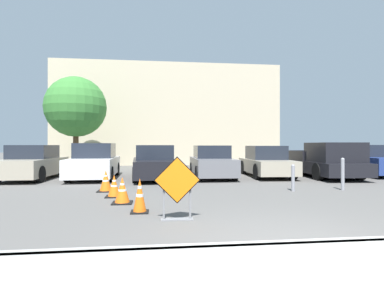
{
  "coord_description": "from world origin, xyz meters",
  "views": [
    {
      "loc": [
        -2.06,
        -4.02,
        1.5
      ],
      "look_at": [
        -0.11,
        12.92,
        1.55
      ],
      "focal_mm": 28.0,
      "sensor_mm": 36.0,
      "label": 1
    }
  ],
  "objects_px": {
    "traffic_cone_third": "(114,186)",
    "bollard_second": "(343,173)",
    "road_closed_sign": "(177,186)",
    "parked_car_nearest": "(33,163)",
    "traffic_cone_second": "(122,191)",
    "bollard_nearest": "(293,177)",
    "parked_car_fourth": "(212,163)",
    "parked_car_second": "(95,162)",
    "traffic_cone_fourth": "(106,181)",
    "parked_car_third": "(154,163)",
    "parked_car_fifth": "(266,162)",
    "pickup_truck": "(325,162)",
    "traffic_cone_nearest": "(140,196)",
    "parked_car_sixth": "(369,161)"
  },
  "relations": [
    {
      "from": "traffic_cone_third",
      "to": "bollard_second",
      "type": "distance_m",
      "value": 7.35
    },
    {
      "from": "road_closed_sign",
      "to": "parked_car_nearest",
      "type": "bearing_deg",
      "value": 126.43
    },
    {
      "from": "traffic_cone_second",
      "to": "parked_car_nearest",
      "type": "distance_m",
      "value": 7.56
    },
    {
      "from": "bollard_nearest",
      "to": "parked_car_fourth",
      "type": "bearing_deg",
      "value": 113.25
    },
    {
      "from": "bollard_nearest",
      "to": "bollard_second",
      "type": "bearing_deg",
      "value": 0.0
    },
    {
      "from": "parked_car_nearest",
      "to": "parked_car_second",
      "type": "relative_size",
      "value": 0.95
    },
    {
      "from": "traffic_cone_fourth",
      "to": "bollard_second",
      "type": "height_order",
      "value": "bollard_second"
    },
    {
      "from": "parked_car_third",
      "to": "parked_car_fifth",
      "type": "relative_size",
      "value": 1.11
    },
    {
      "from": "parked_car_nearest",
      "to": "parked_car_fourth",
      "type": "height_order",
      "value": "parked_car_nearest"
    },
    {
      "from": "traffic_cone_second",
      "to": "traffic_cone_fourth",
      "type": "xyz_separation_m",
      "value": [
        -0.76,
        2.06,
        0.01
      ]
    },
    {
      "from": "traffic_cone_second",
      "to": "road_closed_sign",
      "type": "bearing_deg",
      "value": -55.75
    },
    {
      "from": "parked_car_fourth",
      "to": "bollard_nearest",
      "type": "relative_size",
      "value": 4.68
    },
    {
      "from": "pickup_truck",
      "to": "traffic_cone_fourth",
      "type": "bearing_deg",
      "value": 22.95
    },
    {
      "from": "traffic_cone_nearest",
      "to": "bollard_second",
      "type": "height_order",
      "value": "bollard_second"
    },
    {
      "from": "traffic_cone_nearest",
      "to": "traffic_cone_third",
      "type": "relative_size",
      "value": 1.21
    },
    {
      "from": "road_closed_sign",
      "to": "parked_car_fourth",
      "type": "bearing_deg",
      "value": 74.75
    },
    {
      "from": "parked_car_third",
      "to": "bollard_nearest",
      "type": "bearing_deg",
      "value": 133.07
    },
    {
      "from": "parked_car_nearest",
      "to": "bollard_nearest",
      "type": "distance_m",
      "value": 10.85
    },
    {
      "from": "traffic_cone_third",
      "to": "parked_car_fifth",
      "type": "height_order",
      "value": "parked_car_fifth"
    },
    {
      "from": "traffic_cone_third",
      "to": "bollard_second",
      "type": "bearing_deg",
      "value": 3.39
    },
    {
      "from": "parked_car_nearest",
      "to": "bollard_nearest",
      "type": "xyz_separation_m",
      "value": [
        9.82,
        -4.6,
        -0.23
      ]
    },
    {
      "from": "pickup_truck",
      "to": "parked_car_sixth",
      "type": "xyz_separation_m",
      "value": [
        2.67,
        0.62,
        -0.03
      ]
    },
    {
      "from": "road_closed_sign",
      "to": "traffic_cone_second",
      "type": "xyz_separation_m",
      "value": [
        -1.29,
        1.89,
        -0.35
      ]
    },
    {
      "from": "traffic_cone_nearest",
      "to": "parked_car_nearest",
      "type": "xyz_separation_m",
      "value": [
        -5.06,
        7.13,
        0.32
      ]
    },
    {
      "from": "road_closed_sign",
      "to": "parked_car_third",
      "type": "distance_m",
      "value": 7.58
    },
    {
      "from": "traffic_cone_fourth",
      "to": "parked_car_fifth",
      "type": "distance_m",
      "value": 7.81
    },
    {
      "from": "pickup_truck",
      "to": "bollard_nearest",
      "type": "xyz_separation_m",
      "value": [
        -3.39,
        -3.88,
        -0.26
      ]
    },
    {
      "from": "parked_car_sixth",
      "to": "road_closed_sign",
      "type": "bearing_deg",
      "value": 41.7
    },
    {
      "from": "traffic_cone_nearest",
      "to": "traffic_cone_fourth",
      "type": "bearing_deg",
      "value": 111.84
    },
    {
      "from": "traffic_cone_second",
      "to": "pickup_truck",
      "type": "bearing_deg",
      "value": 31.52
    },
    {
      "from": "parked_car_sixth",
      "to": "traffic_cone_fourth",
      "type": "bearing_deg",
      "value": 21.51
    },
    {
      "from": "parked_car_nearest",
      "to": "bollard_second",
      "type": "distance_m",
      "value": 12.43
    },
    {
      "from": "traffic_cone_fourth",
      "to": "parked_car_sixth",
      "type": "height_order",
      "value": "parked_car_sixth"
    },
    {
      "from": "traffic_cone_second",
      "to": "parked_car_nearest",
      "type": "xyz_separation_m",
      "value": [
        -4.55,
        6.02,
        0.36
      ]
    },
    {
      "from": "road_closed_sign",
      "to": "parked_car_nearest",
      "type": "height_order",
      "value": "parked_car_nearest"
    },
    {
      "from": "parked_car_second",
      "to": "parked_car_third",
      "type": "bearing_deg",
      "value": 169.9
    },
    {
      "from": "parked_car_sixth",
      "to": "bollard_nearest",
      "type": "xyz_separation_m",
      "value": [
        -6.06,
        -4.5,
        -0.23
      ]
    },
    {
      "from": "parked_car_fourth",
      "to": "parked_car_sixth",
      "type": "xyz_separation_m",
      "value": [
        7.94,
        0.12,
        0.01
      ]
    },
    {
      "from": "parked_car_nearest",
      "to": "parked_car_second",
      "type": "height_order",
      "value": "parked_car_second"
    },
    {
      "from": "traffic_cone_nearest",
      "to": "pickup_truck",
      "type": "height_order",
      "value": "pickup_truck"
    },
    {
      "from": "road_closed_sign",
      "to": "pickup_truck",
      "type": "bearing_deg",
      "value": 44.34
    },
    {
      "from": "road_closed_sign",
      "to": "bollard_second",
      "type": "bearing_deg",
      "value": 30.19
    },
    {
      "from": "parked_car_nearest",
      "to": "parked_car_second",
      "type": "distance_m",
      "value": 2.65
    },
    {
      "from": "road_closed_sign",
      "to": "traffic_cone_nearest",
      "type": "xyz_separation_m",
      "value": [
        -0.78,
        0.79,
        -0.31
      ]
    },
    {
      "from": "traffic_cone_nearest",
      "to": "pickup_truck",
      "type": "distance_m",
      "value": 10.37
    },
    {
      "from": "bollard_nearest",
      "to": "traffic_cone_fourth",
      "type": "bearing_deg",
      "value": 173.96
    },
    {
      "from": "road_closed_sign",
      "to": "parked_car_third",
      "type": "relative_size",
      "value": 0.27
    },
    {
      "from": "parked_car_fifth",
      "to": "parked_car_sixth",
      "type": "relative_size",
      "value": 1.01
    },
    {
      "from": "road_closed_sign",
      "to": "traffic_cone_fourth",
      "type": "relative_size",
      "value": 1.85
    },
    {
      "from": "parked_car_second",
      "to": "bollard_nearest",
      "type": "height_order",
      "value": "parked_car_second"
    }
  ]
}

